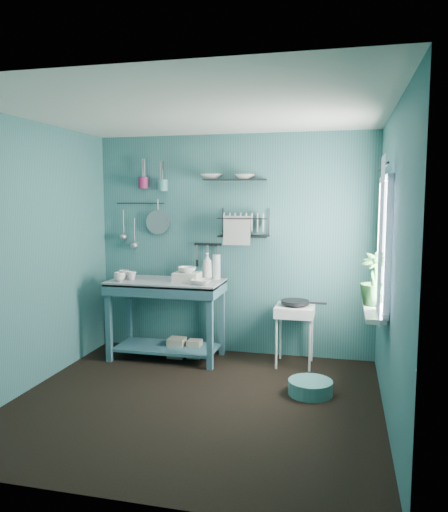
% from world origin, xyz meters
% --- Properties ---
extents(floor, '(3.20, 3.20, 0.00)m').
position_xyz_m(floor, '(0.00, 0.00, 0.00)').
color(floor, black).
rests_on(floor, ground).
extents(ceiling, '(3.20, 3.20, 0.00)m').
position_xyz_m(ceiling, '(0.00, 0.00, 2.50)').
color(ceiling, silver).
rests_on(ceiling, ground).
extents(wall_back, '(3.20, 0.00, 3.20)m').
position_xyz_m(wall_back, '(0.00, 1.50, 1.25)').
color(wall_back, '#326667').
rests_on(wall_back, ground).
extents(wall_front, '(3.20, 0.00, 3.20)m').
position_xyz_m(wall_front, '(0.00, -1.50, 1.25)').
color(wall_front, '#326667').
rests_on(wall_front, ground).
extents(wall_left, '(0.00, 3.00, 3.00)m').
position_xyz_m(wall_left, '(-1.60, 0.00, 1.25)').
color(wall_left, '#326667').
rests_on(wall_left, ground).
extents(wall_right, '(0.00, 3.00, 3.00)m').
position_xyz_m(wall_right, '(1.60, 0.00, 1.25)').
color(wall_right, '#326667').
rests_on(wall_right, ground).
extents(work_counter, '(1.33, 0.83, 0.88)m').
position_xyz_m(work_counter, '(-0.67, 1.09, 0.44)').
color(work_counter, '#335E6B').
rests_on(work_counter, floor).
extents(mug_left, '(0.12, 0.12, 0.10)m').
position_xyz_m(mug_left, '(-1.15, 0.93, 0.93)').
color(mug_left, silver).
rests_on(mug_left, work_counter).
extents(mug_mid, '(0.14, 0.14, 0.09)m').
position_xyz_m(mug_mid, '(-1.05, 1.03, 0.93)').
color(mug_mid, silver).
rests_on(mug_mid, work_counter).
extents(mug_right, '(0.17, 0.17, 0.10)m').
position_xyz_m(mug_right, '(-1.17, 1.09, 0.93)').
color(mug_right, silver).
rests_on(mug_right, work_counter).
extents(wash_tub, '(0.28, 0.22, 0.10)m').
position_xyz_m(wash_tub, '(-0.42, 1.07, 0.93)').
color(wash_tub, silver).
rests_on(wash_tub, work_counter).
extents(tub_bowl, '(0.20, 0.19, 0.06)m').
position_xyz_m(tub_bowl, '(-0.42, 1.07, 1.01)').
color(tub_bowl, silver).
rests_on(tub_bowl, wash_tub).
extents(soap_bottle, '(0.12, 0.12, 0.30)m').
position_xyz_m(soap_bottle, '(-0.25, 1.29, 1.03)').
color(soap_bottle, silver).
rests_on(soap_bottle, work_counter).
extents(water_bottle, '(0.09, 0.09, 0.28)m').
position_xyz_m(water_bottle, '(-0.15, 1.31, 1.02)').
color(water_bottle, silver).
rests_on(water_bottle, work_counter).
extents(counter_bowl, '(0.22, 0.22, 0.05)m').
position_xyz_m(counter_bowl, '(-0.22, 0.94, 0.91)').
color(counter_bowl, silver).
rests_on(counter_bowl, work_counter).
extents(hotplate_stand, '(0.47, 0.47, 0.65)m').
position_xyz_m(hotplate_stand, '(0.75, 1.19, 0.32)').
color(hotplate_stand, white).
rests_on(hotplate_stand, floor).
extents(frying_pan, '(0.30, 0.30, 0.03)m').
position_xyz_m(frying_pan, '(0.75, 1.19, 0.69)').
color(frying_pan, black).
rests_on(frying_pan, hotplate_stand).
extents(knife_strip, '(0.32, 0.03, 0.03)m').
position_xyz_m(knife_strip, '(-0.29, 1.47, 1.26)').
color(knife_strip, black).
rests_on(knife_strip, wall_back).
extents(dish_rack, '(0.56, 0.26, 0.32)m').
position_xyz_m(dish_rack, '(0.15, 1.37, 1.52)').
color(dish_rack, black).
rests_on(dish_rack, wall_back).
extents(upper_shelf, '(0.72, 0.26, 0.02)m').
position_xyz_m(upper_shelf, '(0.04, 1.40, 1.99)').
color(upper_shelf, black).
rests_on(upper_shelf, wall_back).
extents(shelf_bowl_left, '(0.24, 0.24, 0.06)m').
position_xyz_m(shelf_bowl_left, '(-0.23, 1.40, 2.10)').
color(shelf_bowl_left, silver).
rests_on(shelf_bowl_left, upper_shelf).
extents(shelf_bowl_right, '(0.23, 0.23, 0.05)m').
position_xyz_m(shelf_bowl_right, '(0.15, 1.40, 2.02)').
color(shelf_bowl_right, silver).
rests_on(shelf_bowl_right, upper_shelf).
extents(utensil_cup_magenta, '(0.11, 0.11, 0.13)m').
position_xyz_m(utensil_cup_magenta, '(-1.05, 1.42, 1.96)').
color(utensil_cup_magenta, '#9C1C51').
rests_on(utensil_cup_magenta, wall_back).
extents(utensil_cup_teal, '(0.11, 0.11, 0.13)m').
position_xyz_m(utensil_cup_teal, '(-0.81, 1.42, 1.93)').
color(utensil_cup_teal, teal).
rests_on(utensil_cup_teal, wall_back).
extents(colander, '(0.28, 0.03, 0.28)m').
position_xyz_m(colander, '(-0.89, 1.45, 1.51)').
color(colander, '#999BA1').
rests_on(colander, wall_back).
extents(ladle_outer, '(0.01, 0.01, 0.30)m').
position_xyz_m(ladle_outer, '(-1.33, 1.46, 1.50)').
color(ladle_outer, '#999BA1').
rests_on(ladle_outer, wall_back).
extents(ladle_inner, '(0.01, 0.01, 0.30)m').
position_xyz_m(ladle_inner, '(-1.19, 1.46, 1.40)').
color(ladle_inner, '#999BA1').
rests_on(ladle_inner, wall_back).
extents(hook_rail, '(0.60, 0.01, 0.01)m').
position_xyz_m(hook_rail, '(-1.12, 1.47, 1.73)').
color(hook_rail, black).
rests_on(hook_rail, wall_back).
extents(window_glass, '(0.00, 1.10, 1.10)m').
position_xyz_m(window_glass, '(1.59, 0.45, 1.40)').
color(window_glass, white).
rests_on(window_glass, wall_right).
extents(windowsill, '(0.16, 0.95, 0.04)m').
position_xyz_m(windowsill, '(1.50, 0.45, 0.81)').
color(windowsill, white).
rests_on(windowsill, wall_right).
extents(curtain, '(0.00, 1.35, 1.35)m').
position_xyz_m(curtain, '(1.52, 0.15, 1.45)').
color(curtain, white).
rests_on(curtain, wall_right).
extents(curtain_rod, '(0.02, 1.05, 0.02)m').
position_xyz_m(curtain_rod, '(1.54, 0.45, 2.05)').
color(curtain_rod, black).
rests_on(curtain_rod, wall_right).
extents(potted_plant, '(0.30, 0.30, 0.47)m').
position_xyz_m(potted_plant, '(1.51, 0.54, 1.07)').
color(potted_plant, '#245C28').
rests_on(potted_plant, windowsill).
extents(storage_tin_large, '(0.18, 0.18, 0.22)m').
position_xyz_m(storage_tin_large, '(-0.57, 1.14, 0.11)').
color(storage_tin_large, gray).
rests_on(storage_tin_large, floor).
extents(storage_tin_small, '(0.15, 0.15, 0.20)m').
position_xyz_m(storage_tin_small, '(-0.37, 1.17, 0.10)').
color(storage_tin_small, gray).
rests_on(storage_tin_small, floor).
extents(floor_basin, '(0.41, 0.41, 0.13)m').
position_xyz_m(floor_basin, '(0.97, 0.40, 0.07)').
color(floor_basin, teal).
rests_on(floor_basin, floor).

